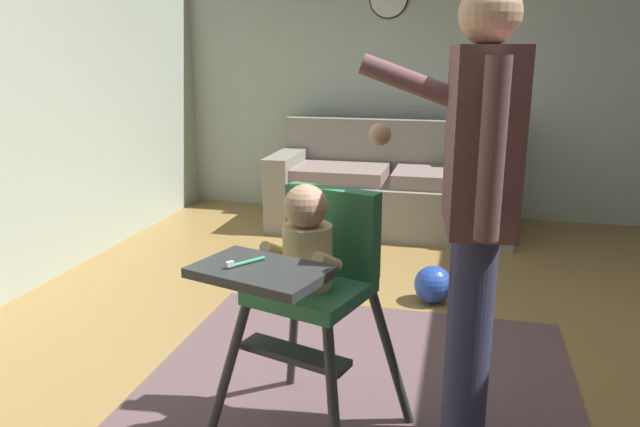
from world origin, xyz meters
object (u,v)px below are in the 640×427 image
object	(u,v)px
adult_standing	(475,208)
toy_ball	(433,284)
couch	(392,187)
high_chair	(310,267)

from	to	relation	value
adult_standing	toy_ball	size ratio (longest dim) A/B	7.37
couch	adult_standing	size ratio (longest dim) A/B	1.20
couch	adult_standing	xyz separation A→B (m)	(0.60, -2.85, 0.58)
couch	toy_ball	xyz separation A→B (m)	(0.43, -1.51, -0.22)
toy_ball	high_chair	bearing A→B (deg)	-104.61
toy_ball	adult_standing	bearing A→B (deg)	-82.52
high_chair	toy_ball	distance (m)	1.55
couch	adult_standing	distance (m)	2.97
high_chair	toy_ball	bearing A→B (deg)	-177.65
couch	high_chair	xyz separation A→B (m)	(0.07, -2.91, 0.35)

